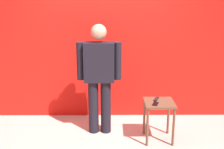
# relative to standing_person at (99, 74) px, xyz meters

# --- Properties ---
(back_wall_red) EXTENTS (5.99, 0.12, 2.76)m
(back_wall_red) POSITION_rel_standing_person_xyz_m (0.05, 0.69, 0.43)
(back_wall_red) COLOR red
(back_wall_red) RESTS_ON ground_plane
(standing_person) EXTENTS (0.67, 0.25, 1.70)m
(standing_person) POSITION_rel_standing_person_xyz_m (0.00, 0.00, 0.00)
(standing_person) COLOR black
(standing_person) RESTS_ON ground_plane
(side_table) EXTENTS (0.43, 0.43, 0.60)m
(side_table) POSITION_rel_standing_person_xyz_m (0.88, -0.26, -0.47)
(side_table) COLOR brown
(side_table) RESTS_ON ground_plane
(cell_phone) EXTENTS (0.12, 0.16, 0.01)m
(cell_phone) POSITION_rel_standing_person_xyz_m (0.81, -0.35, -0.34)
(cell_phone) COLOR black
(cell_phone) RESTS_ON side_table
(tv_remote) EXTENTS (0.11, 0.17, 0.02)m
(tv_remote) POSITION_rel_standing_person_xyz_m (0.85, -0.17, -0.34)
(tv_remote) COLOR black
(tv_remote) RESTS_ON side_table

